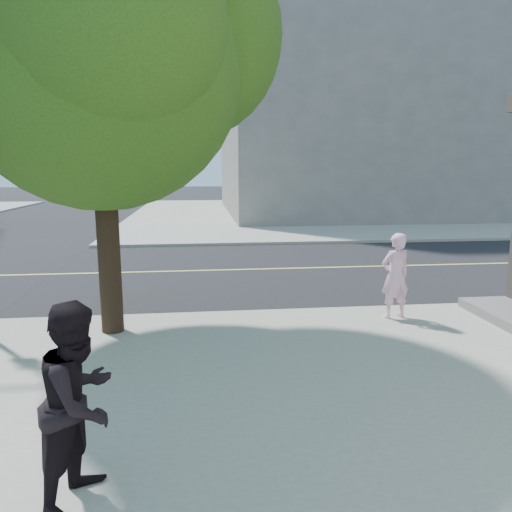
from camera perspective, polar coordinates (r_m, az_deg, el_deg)
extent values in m
plane|color=black|center=(10.34, -23.93, -7.21)|extent=(140.00, 140.00, 0.00)
cube|color=black|center=(14.56, -18.80, -1.94)|extent=(140.00, 9.00, 0.01)
cube|color=gray|center=(32.76, 11.88, 5.01)|extent=(29.00, 25.00, 0.12)
cube|color=slate|center=(33.53, 12.91, 17.18)|extent=(18.00, 16.00, 14.00)
imported|color=#F5B4D0|center=(9.59, 15.98, -2.24)|extent=(0.67, 0.51, 1.64)
imported|color=black|center=(4.56, -19.89, -15.71)|extent=(0.92, 1.03, 1.76)
cylinder|color=black|center=(8.64, -17.00, 3.69)|extent=(0.38, 0.38, 3.81)
sphere|color=#325B17|center=(8.74, -17.92, 20.47)|extent=(4.66, 4.66, 4.66)
sphere|color=#325B17|center=(9.37, -8.97, 24.08)|extent=(3.60, 3.60, 3.60)
sphere|color=#325B17|center=(9.97, -23.74, 23.78)|extent=(3.39, 3.39, 3.39)
sphere|color=#325B17|center=(7.62, -16.45, 24.59)|extent=(3.18, 3.18, 3.18)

